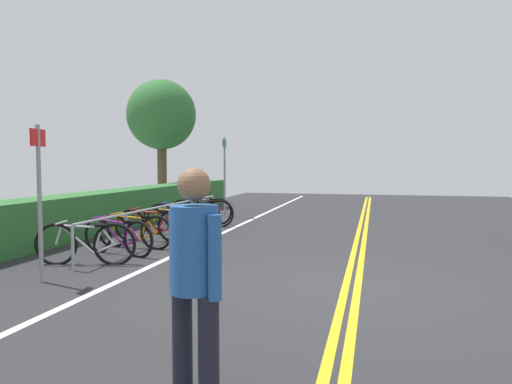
{
  "coord_description": "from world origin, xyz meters",
  "views": [
    {
      "loc": [
        -6.54,
        -0.28,
        1.68
      ],
      "look_at": [
        2.83,
        2.04,
        1.09
      ],
      "focal_mm": 33.66,
      "sensor_mm": 36.0,
      "label": 1
    }
  ],
  "objects_px": {
    "sign_post_near": "(39,188)",
    "bike_rack": "(164,213)",
    "bicycle_4": "(174,222)",
    "bicycle_0": "(85,244)",
    "bicycle_3": "(152,225)",
    "tree_mid": "(161,116)",
    "bicycle_2": "(134,231)",
    "bicycle_7": "(205,210)",
    "bicycle_5": "(181,217)",
    "bicycle_1": "(118,237)",
    "bicycle_6": "(201,213)",
    "sign_post_far": "(225,170)",
    "pedestrian": "(195,273)"
  },
  "relations": [
    {
      "from": "tree_mid",
      "to": "bicycle_4",
      "type": "bearing_deg",
      "value": -153.06
    },
    {
      "from": "sign_post_near",
      "to": "tree_mid",
      "type": "bearing_deg",
      "value": 16.85
    },
    {
      "from": "bike_rack",
      "to": "tree_mid",
      "type": "bearing_deg",
      "value": 25.22
    },
    {
      "from": "bicycle_6",
      "to": "sign_post_near",
      "type": "relative_size",
      "value": 0.8
    },
    {
      "from": "bicycle_0",
      "to": "bicycle_1",
      "type": "distance_m",
      "value": 0.88
    },
    {
      "from": "bicycle_4",
      "to": "bicycle_6",
      "type": "relative_size",
      "value": 0.98
    },
    {
      "from": "bicycle_5",
      "to": "bicycle_2",
      "type": "bearing_deg",
      "value": -178.3
    },
    {
      "from": "bike_rack",
      "to": "bicycle_6",
      "type": "bearing_deg",
      "value": -2.86
    },
    {
      "from": "bicycle_2",
      "to": "bicycle_3",
      "type": "xyz_separation_m",
      "value": [
        0.85,
        0.04,
        0.01
      ]
    },
    {
      "from": "bicycle_1",
      "to": "bicycle_6",
      "type": "distance_m",
      "value": 4.04
    },
    {
      "from": "bicycle_5",
      "to": "tree_mid",
      "type": "height_order",
      "value": "tree_mid"
    },
    {
      "from": "bicycle_0",
      "to": "bicycle_6",
      "type": "height_order",
      "value": "bicycle_6"
    },
    {
      "from": "bicycle_6",
      "to": "sign_post_far",
      "type": "xyz_separation_m",
      "value": [
        2.27,
        0.07,
        1.11
      ]
    },
    {
      "from": "bike_rack",
      "to": "bicycle_2",
      "type": "height_order",
      "value": "bike_rack"
    },
    {
      "from": "bicycle_1",
      "to": "bicycle_2",
      "type": "relative_size",
      "value": 1.0
    },
    {
      "from": "bicycle_3",
      "to": "bicycle_7",
      "type": "relative_size",
      "value": 0.99
    },
    {
      "from": "bicycle_2",
      "to": "bicycle_7",
      "type": "bearing_deg",
      "value": 0.1
    },
    {
      "from": "bicycle_3",
      "to": "tree_mid",
      "type": "height_order",
      "value": "tree_mid"
    },
    {
      "from": "bicycle_3",
      "to": "bicycle_4",
      "type": "height_order",
      "value": "bicycle_3"
    },
    {
      "from": "sign_post_far",
      "to": "tree_mid",
      "type": "distance_m",
      "value": 4.96
    },
    {
      "from": "tree_mid",
      "to": "bicycle_5",
      "type": "bearing_deg",
      "value": -151.12
    },
    {
      "from": "bicycle_3",
      "to": "bike_rack",
      "type": "bearing_deg",
      "value": -10.95
    },
    {
      "from": "sign_post_near",
      "to": "bike_rack",
      "type": "bearing_deg",
      "value": 0.04
    },
    {
      "from": "bicycle_1",
      "to": "bicycle_0",
      "type": "bearing_deg",
      "value": 174.62
    },
    {
      "from": "sign_post_far",
      "to": "bicycle_6",
      "type": "bearing_deg",
      "value": -178.27
    },
    {
      "from": "bicycle_0",
      "to": "sign_post_near",
      "type": "xyz_separation_m",
      "value": [
        -1.19,
        -0.09,
        0.99
      ]
    },
    {
      "from": "bicycle_0",
      "to": "bicycle_5",
      "type": "distance_m",
      "value": 4.13
    },
    {
      "from": "bike_rack",
      "to": "bicycle_3",
      "type": "distance_m",
      "value": 0.49
    },
    {
      "from": "bicycle_0",
      "to": "sign_post_near",
      "type": "bearing_deg",
      "value": -175.77
    },
    {
      "from": "bicycle_3",
      "to": "sign_post_near",
      "type": "height_order",
      "value": "sign_post_near"
    },
    {
      "from": "bicycle_6",
      "to": "pedestrian",
      "type": "height_order",
      "value": "pedestrian"
    },
    {
      "from": "bicycle_4",
      "to": "bicycle_0",
      "type": "bearing_deg",
      "value": 177.94
    },
    {
      "from": "bicycle_6",
      "to": "bicycle_7",
      "type": "height_order",
      "value": "bicycle_6"
    },
    {
      "from": "bicycle_2",
      "to": "bicycle_5",
      "type": "bearing_deg",
      "value": 1.7
    },
    {
      "from": "bicycle_0",
      "to": "bicycle_5",
      "type": "xyz_separation_m",
      "value": [
        4.13,
        0.03,
        -0.01
      ]
    },
    {
      "from": "bicycle_7",
      "to": "sign_post_near",
      "type": "height_order",
      "value": "sign_post_near"
    },
    {
      "from": "bike_rack",
      "to": "bicycle_5",
      "type": "height_order",
      "value": "bike_rack"
    },
    {
      "from": "bicycle_5",
      "to": "sign_post_far",
      "type": "bearing_deg",
      "value": -2.83
    },
    {
      "from": "bicycle_5",
      "to": "bicycle_1",
      "type": "bearing_deg",
      "value": -177.98
    },
    {
      "from": "bike_rack",
      "to": "bicycle_5",
      "type": "relative_size",
      "value": 3.81
    },
    {
      "from": "bicycle_3",
      "to": "tree_mid",
      "type": "distance_m",
      "value": 8.96
    },
    {
      "from": "bicycle_3",
      "to": "bicycle_1",
      "type": "bearing_deg",
      "value": -177.06
    },
    {
      "from": "pedestrian",
      "to": "sign_post_far",
      "type": "distance_m",
      "value": 11.66
    },
    {
      "from": "bicycle_0",
      "to": "tree_mid",
      "type": "xyz_separation_m",
      "value": [
        10.13,
        3.34,
        3.13
      ]
    },
    {
      "from": "bike_rack",
      "to": "bicycle_3",
      "type": "height_order",
      "value": "bike_rack"
    },
    {
      "from": "bicycle_0",
      "to": "bicycle_1",
      "type": "bearing_deg",
      "value": -5.38
    },
    {
      "from": "bicycle_3",
      "to": "bicycle_7",
      "type": "xyz_separation_m",
      "value": [
        3.18,
        -0.03,
        0.01
      ]
    },
    {
      "from": "pedestrian",
      "to": "tree_mid",
      "type": "distance_m",
      "value": 15.86
    },
    {
      "from": "sign_post_far",
      "to": "bicycle_5",
      "type": "bearing_deg",
      "value": 177.17
    },
    {
      "from": "bicycle_1",
      "to": "bicycle_7",
      "type": "height_order",
      "value": "bicycle_7"
    }
  ]
}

